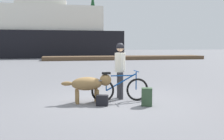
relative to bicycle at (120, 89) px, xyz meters
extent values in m
plane|color=slate|center=(-0.21, 0.05, -0.37)|extent=(160.00, 160.00, 0.00)
torus|color=black|center=(0.53, 0.00, -0.03)|extent=(0.66, 0.06, 0.66)
torus|color=black|center=(-0.50, 0.00, -0.03)|extent=(0.66, 0.06, 0.66)
cube|color=navy|center=(0.07, 0.00, 0.39)|extent=(0.66, 0.03, 0.03)
cube|color=navy|center=(0.05, 0.00, 0.20)|extent=(0.88, 0.03, 0.49)
cylinder|color=navy|center=(-0.40, 0.00, 0.18)|extent=(0.03, 0.03, 0.42)
cylinder|color=navy|center=(0.49, 0.00, 0.23)|extent=(0.03, 0.03, 0.52)
cube|color=black|center=(-0.40, 0.00, 0.47)|extent=(0.24, 0.10, 0.06)
cylinder|color=navy|center=(0.49, 0.00, 0.51)|extent=(0.03, 0.44, 0.03)
cube|color=slate|center=(-0.52, 0.00, 0.27)|extent=(0.36, 0.14, 0.02)
cylinder|color=#333338|center=(0.11, 0.53, 0.04)|extent=(0.14, 0.14, 0.82)
cylinder|color=#333338|center=(0.11, 0.31, 0.04)|extent=(0.14, 0.14, 0.82)
cylinder|color=silver|center=(0.11, 0.42, 0.74)|extent=(0.32, 0.32, 0.58)
cylinder|color=silver|center=(0.11, 0.64, 0.77)|extent=(0.09, 0.09, 0.51)
cylinder|color=silver|center=(0.11, 0.20, 0.77)|extent=(0.09, 0.09, 0.51)
sphere|color=tan|center=(0.11, 0.42, 1.18)|extent=(0.22, 0.22, 0.22)
sphere|color=black|center=(0.11, 0.42, 1.21)|extent=(0.24, 0.24, 0.24)
ellipsoid|color=olive|center=(-0.94, 0.04, 0.18)|extent=(0.87, 0.44, 0.38)
sphere|color=olive|center=(-0.41, 0.04, 0.27)|extent=(0.33, 0.33, 0.33)
ellipsoid|color=olive|center=(-1.50, 0.04, 0.20)|extent=(0.32, 0.12, 0.12)
cylinder|color=olive|center=(-0.67, 0.17, -0.18)|extent=(0.10, 0.10, 0.38)
cylinder|color=olive|center=(-0.67, -0.08, -0.18)|extent=(0.10, 0.10, 0.38)
cylinder|color=olive|center=(-1.22, 0.17, -0.18)|extent=(0.10, 0.10, 0.38)
cylinder|color=olive|center=(-1.22, -0.08, -0.18)|extent=(0.10, 0.10, 0.38)
cube|color=#334C33|center=(0.58, -0.68, -0.12)|extent=(0.33, 0.28, 0.49)
cube|color=black|center=(-0.59, -0.40, -0.22)|extent=(0.36, 0.27, 0.29)
cube|color=brown|center=(5.84, 21.38, -0.17)|extent=(18.21, 2.80, 0.40)
cube|color=black|center=(-6.26, 29.44, 1.36)|extent=(26.31, 7.49, 3.46)
cube|color=silver|center=(-6.26, 29.44, 4.69)|extent=(21.05, 6.30, 3.20)
cube|color=silver|center=(-3.63, 29.44, 7.19)|extent=(6.31, 4.50, 1.80)
ellipsoid|color=navy|center=(-0.41, 28.30, 0.08)|extent=(8.39, 2.35, 0.90)
cylinder|color=#B2B2B7|center=(-0.41, 28.30, 4.95)|extent=(0.14, 0.14, 8.84)
cylinder|color=#B2B2B7|center=(-1.67, 28.30, 1.73)|extent=(3.78, 0.10, 0.10)
cylinder|color=#4C331E|center=(-1.38, 44.24, 0.66)|extent=(0.38, 0.38, 2.06)
cone|color=#143819|center=(-1.38, 44.24, 5.64)|extent=(3.37, 3.37, 7.91)
cylinder|color=#4C331E|center=(5.79, 47.38, 1.12)|extent=(0.35, 0.35, 2.96)
cone|color=#1E4C28|center=(5.79, 47.38, 7.33)|extent=(3.10, 3.10, 9.47)
cylinder|color=#4C331E|center=(-6.56, 49.92, 1.19)|extent=(0.46, 0.46, 3.12)
cone|color=#19471E|center=(-6.56, 49.92, 6.61)|extent=(3.72, 3.72, 7.70)
camera|label=1|loc=(-1.76, -7.18, 1.26)|focal=41.65mm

